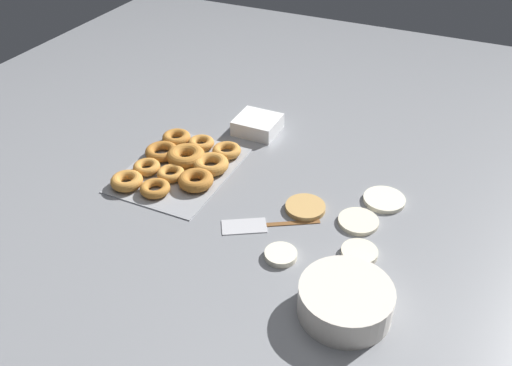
{
  "coord_description": "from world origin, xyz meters",
  "views": [
    {
      "loc": [
        1.11,
        0.38,
        0.93
      ],
      "look_at": [
        -0.01,
        -0.14,
        0.04
      ],
      "focal_mm": 38.0,
      "sensor_mm": 36.0,
      "label": 1
    }
  ],
  "objects_px": {
    "pancake_4": "(305,207)",
    "pancake_3": "(281,255)",
    "container_stack": "(258,125)",
    "donut_tray": "(181,163)",
    "batter_bowl": "(345,300)",
    "spatula": "(255,225)",
    "pancake_2": "(384,200)",
    "pancake_1": "(358,221)",
    "pancake_0": "(359,253)"
  },
  "relations": [
    {
      "from": "pancake_4",
      "to": "container_stack",
      "type": "relative_size",
      "value": 0.79
    },
    {
      "from": "container_stack",
      "to": "pancake_2",
      "type": "bearing_deg",
      "value": 67.37
    },
    {
      "from": "pancake_2",
      "to": "pancake_4",
      "type": "bearing_deg",
      "value": -55.83
    },
    {
      "from": "pancake_1",
      "to": "pancake_3",
      "type": "relative_size",
      "value": 1.33
    },
    {
      "from": "pancake_1",
      "to": "spatula",
      "type": "relative_size",
      "value": 0.44
    },
    {
      "from": "batter_bowl",
      "to": "spatula",
      "type": "relative_size",
      "value": 0.85
    },
    {
      "from": "pancake_1",
      "to": "pancake_3",
      "type": "distance_m",
      "value": 0.25
    },
    {
      "from": "pancake_3",
      "to": "donut_tray",
      "type": "relative_size",
      "value": 0.21
    },
    {
      "from": "donut_tray",
      "to": "pancake_4",
      "type": "bearing_deg",
      "value": 85.97
    },
    {
      "from": "pancake_0",
      "to": "pancake_1",
      "type": "height_order",
      "value": "pancake_0"
    },
    {
      "from": "donut_tray",
      "to": "container_stack",
      "type": "distance_m",
      "value": 0.32
    },
    {
      "from": "donut_tray",
      "to": "batter_bowl",
      "type": "distance_m",
      "value": 0.7
    },
    {
      "from": "pancake_3",
      "to": "pancake_2",
      "type": "bearing_deg",
      "value": 151.9
    },
    {
      "from": "pancake_3",
      "to": "donut_tray",
      "type": "height_order",
      "value": "donut_tray"
    },
    {
      "from": "pancake_0",
      "to": "pancake_2",
      "type": "distance_m",
      "value": 0.24
    },
    {
      "from": "pancake_3",
      "to": "pancake_4",
      "type": "height_order",
      "value": "pancake_3"
    },
    {
      "from": "pancake_2",
      "to": "donut_tray",
      "type": "distance_m",
      "value": 0.61
    },
    {
      "from": "donut_tray",
      "to": "spatula",
      "type": "height_order",
      "value": "donut_tray"
    },
    {
      "from": "pancake_2",
      "to": "pancake_4",
      "type": "xyz_separation_m",
      "value": [
        0.13,
        -0.19,
        0.0
      ]
    },
    {
      "from": "pancake_2",
      "to": "pancake_3",
      "type": "bearing_deg",
      "value": -28.1
    },
    {
      "from": "pancake_1",
      "to": "spatula",
      "type": "height_order",
      "value": "pancake_1"
    },
    {
      "from": "pancake_4",
      "to": "batter_bowl",
      "type": "bearing_deg",
      "value": 34.18
    },
    {
      "from": "pancake_1",
      "to": "pancake_2",
      "type": "relative_size",
      "value": 0.92
    },
    {
      "from": "batter_bowl",
      "to": "spatula",
      "type": "distance_m",
      "value": 0.35
    },
    {
      "from": "donut_tray",
      "to": "spatula",
      "type": "bearing_deg",
      "value": 64.75
    },
    {
      "from": "pancake_4",
      "to": "container_stack",
      "type": "height_order",
      "value": "container_stack"
    },
    {
      "from": "pancake_4",
      "to": "donut_tray",
      "type": "xyz_separation_m",
      "value": [
        -0.03,
        -0.41,
        0.01
      ]
    },
    {
      "from": "container_stack",
      "to": "spatula",
      "type": "xyz_separation_m",
      "value": [
        0.45,
        0.2,
        -0.02
      ]
    },
    {
      "from": "pancake_3",
      "to": "donut_tray",
      "type": "distance_m",
      "value": 0.49
    },
    {
      "from": "spatula",
      "to": "donut_tray",
      "type": "bearing_deg",
      "value": -55.78
    },
    {
      "from": "pancake_4",
      "to": "pancake_3",
      "type": "bearing_deg",
      "value": 3.34
    },
    {
      "from": "spatula",
      "to": "pancake_0",
      "type": "bearing_deg",
      "value": 151.22
    },
    {
      "from": "pancake_3",
      "to": "pancake_4",
      "type": "relative_size",
      "value": 0.74
    },
    {
      "from": "pancake_1",
      "to": "pancake_2",
      "type": "height_order",
      "value": "same"
    },
    {
      "from": "pancake_1",
      "to": "donut_tray",
      "type": "height_order",
      "value": "donut_tray"
    },
    {
      "from": "batter_bowl",
      "to": "container_stack",
      "type": "xyz_separation_m",
      "value": [
        -0.63,
        -0.5,
        -0.01
      ]
    },
    {
      "from": "pancake_0",
      "to": "spatula",
      "type": "relative_size",
      "value": 0.37
    },
    {
      "from": "pancake_1",
      "to": "donut_tray",
      "type": "xyz_separation_m",
      "value": [
        -0.02,
        -0.56,
        0.01
      ]
    },
    {
      "from": "pancake_0",
      "to": "donut_tray",
      "type": "height_order",
      "value": "donut_tray"
    },
    {
      "from": "container_stack",
      "to": "pancake_3",
      "type": "bearing_deg",
      "value": 30.14
    },
    {
      "from": "donut_tray",
      "to": "pancake_1",
      "type": "bearing_deg",
      "value": 87.57
    },
    {
      "from": "pancake_3",
      "to": "spatula",
      "type": "distance_m",
      "value": 0.13
    },
    {
      "from": "batter_bowl",
      "to": "container_stack",
      "type": "relative_size",
      "value": 1.49
    },
    {
      "from": "donut_tray",
      "to": "container_stack",
      "type": "xyz_separation_m",
      "value": [
        -0.3,
        0.12,
        0.01
      ]
    },
    {
      "from": "pancake_2",
      "to": "container_stack",
      "type": "distance_m",
      "value": 0.53
    },
    {
      "from": "pancake_1",
      "to": "pancake_2",
      "type": "xyz_separation_m",
      "value": [
        -0.12,
        0.04,
        0.0
      ]
    },
    {
      "from": "pancake_1",
      "to": "pancake_2",
      "type": "bearing_deg",
      "value": 162.21
    },
    {
      "from": "pancake_2",
      "to": "spatula",
      "type": "xyz_separation_m",
      "value": [
        0.25,
        -0.28,
        -0.0
      ]
    },
    {
      "from": "pancake_4",
      "to": "donut_tray",
      "type": "bearing_deg",
      "value": -94.03
    },
    {
      "from": "pancake_0",
      "to": "pancake_4",
      "type": "bearing_deg",
      "value": -121.32
    }
  ]
}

